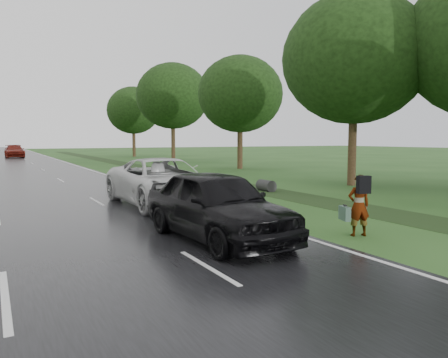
% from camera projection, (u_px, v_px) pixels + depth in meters
% --- Properties ---
extents(ground, '(220.00, 220.00, 0.00)m').
position_uv_depth(ground, '(5.00, 301.00, 6.77)').
color(ground, '#244B1B').
rests_on(ground, ground).
extents(edge_stripe_east, '(0.12, 180.00, 0.01)m').
position_uv_depth(edge_stripe_east, '(59.00, 160.00, 49.44)').
color(edge_stripe_east, silver).
rests_on(edge_stripe_east, road).
extents(drainage_ditch, '(2.20, 120.00, 0.56)m').
position_uv_depth(drainage_ditch, '(192.00, 176.00, 28.59)').
color(drainage_ditch, '#1F3213').
rests_on(drainage_ditch, ground).
extents(tree_east_b, '(7.60, 7.60, 10.11)m').
position_uv_depth(tree_east_b, '(355.00, 59.00, 22.92)').
color(tree_east_b, '#3A2418').
rests_on(tree_east_b, ground).
extents(tree_east_c, '(7.00, 7.00, 9.29)m').
position_uv_depth(tree_east_c, '(240.00, 94.00, 35.82)').
color(tree_east_c, '#3A2418').
rests_on(tree_east_c, ground).
extents(tree_east_d, '(8.00, 8.00, 10.76)m').
position_uv_depth(tree_east_d, '(173.00, 96.00, 47.83)').
color(tree_east_d, '#3A2418').
rests_on(tree_east_d, ground).
extents(tree_east_f, '(7.20, 7.20, 9.62)m').
position_uv_depth(tree_east_f, '(133.00, 110.00, 60.05)').
color(tree_east_f, '#3A2418').
rests_on(tree_east_f, ground).
extents(pedestrian, '(0.77, 0.79, 1.59)m').
position_uv_depth(pedestrian, '(358.00, 205.00, 11.20)').
color(pedestrian, '#A5998C').
rests_on(pedestrian, ground).
extents(white_pickup, '(2.99, 6.32, 1.75)m').
position_uv_depth(white_pickup, '(163.00, 182.00, 16.17)').
color(white_pickup, silver).
rests_on(white_pickup, road).
extents(dark_sedan, '(2.31, 5.15, 1.72)m').
position_uv_depth(dark_sedan, '(217.00, 205.00, 10.67)').
color(dark_sedan, black).
rests_on(dark_sedan, road).
extents(far_car_red, '(2.36, 5.69, 1.64)m').
position_uv_depth(far_car_red, '(14.00, 151.00, 57.44)').
color(far_car_red, maroon).
rests_on(far_car_red, road).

